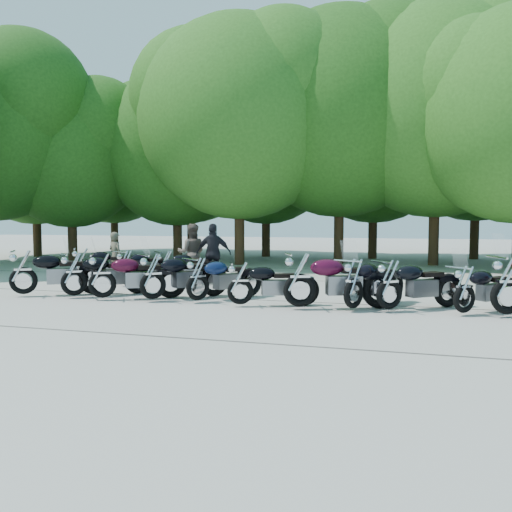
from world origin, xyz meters
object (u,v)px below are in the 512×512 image
(motorcycle_0, at_px, (23,270))
(motorcycle_11, at_px, (82,263))
(motorcycle_7, at_px, (354,282))
(motorcycle_4, at_px, (198,277))
(motorcycle_1, at_px, (74,272))
(rider_0, at_px, (116,256))
(motorcycle_8, at_px, (389,283))
(rider_2, at_px, (214,254))
(motorcycle_5, at_px, (240,281))
(rider_1, at_px, (192,253))
(motorcycle_3, at_px, (153,275))
(motorcycle_13, at_px, (166,267))
(motorcycle_12, at_px, (125,266))
(motorcycle_6, at_px, (300,278))
(motorcycle_9, at_px, (464,287))
(motorcycle_10, at_px, (508,283))
(motorcycle_2, at_px, (102,274))

(motorcycle_0, xyz_separation_m, motorcycle_11, (-0.16, 2.87, -0.05))
(motorcycle_7, relative_size, motorcycle_11, 1.03)
(motorcycle_0, height_order, motorcycle_4, motorcycle_0)
(motorcycle_1, xyz_separation_m, rider_0, (-1.09, 3.85, 0.14))
(motorcycle_8, relative_size, rider_2, 1.22)
(motorcycle_4, height_order, motorcycle_8, motorcycle_8)
(motorcycle_5, xyz_separation_m, rider_1, (-2.98, 4.21, 0.34))
(motorcycle_3, bearing_deg, motorcycle_11, 5.36)
(motorcycle_1, xyz_separation_m, motorcycle_13, (1.30, 2.63, -0.05))
(motorcycle_12, height_order, rider_1, rider_1)
(motorcycle_7, xyz_separation_m, motorcycle_11, (-8.63, 2.73, -0.02))
(motorcycle_6, height_order, motorcycle_8, motorcycle_6)
(motorcycle_4, bearing_deg, motorcycle_1, 37.99)
(motorcycle_7, bearing_deg, motorcycle_4, 26.05)
(motorcycle_9, relative_size, rider_1, 1.13)
(motorcycle_8, height_order, motorcycle_10, motorcycle_10)
(motorcycle_4, relative_size, motorcycle_7, 0.95)
(motorcycle_6, distance_m, motorcycle_13, 5.37)
(motorcycle_0, distance_m, rider_2, 5.52)
(motorcycle_0, bearing_deg, motorcycle_7, -120.65)
(motorcycle_2, bearing_deg, rider_0, -2.31)
(motorcycle_10, bearing_deg, motorcycle_0, 70.15)
(motorcycle_3, height_order, rider_2, rider_2)
(motorcycle_10, relative_size, rider_0, 1.61)
(motorcycle_0, xyz_separation_m, motorcycle_1, (1.41, 0.16, -0.03))
(motorcycle_8, xyz_separation_m, rider_1, (-6.30, 3.97, 0.29))
(motorcycle_3, xyz_separation_m, rider_2, (0.12, 3.90, 0.27))
(motorcycle_2, xyz_separation_m, rider_0, (-1.99, 3.99, 0.13))
(rider_0, height_order, rider_1, rider_1)
(motorcycle_6, xyz_separation_m, rider_2, (-3.56, 4.05, 0.21))
(motorcycle_0, height_order, motorcycle_8, motorcycle_0)
(motorcycle_4, relative_size, motorcycle_8, 0.96)
(motorcycle_3, distance_m, motorcycle_10, 7.96)
(motorcycle_5, height_order, motorcycle_11, motorcycle_11)
(motorcycle_7, distance_m, motorcycle_13, 6.35)
(motorcycle_0, height_order, motorcycle_9, motorcycle_0)
(rider_0, bearing_deg, motorcycle_8, 179.91)
(motorcycle_7, relative_size, motorcycle_9, 1.10)
(motorcycle_4, relative_size, rider_0, 1.38)
(motorcycle_5, xyz_separation_m, motorcycle_9, (4.84, 0.23, 0.00))
(rider_0, bearing_deg, motorcycle_13, 175.62)
(motorcycle_7, bearing_deg, motorcycle_9, -148.81)
(rider_2, bearing_deg, motorcycle_0, 33.46)
(motorcycle_2, bearing_deg, motorcycle_3, -112.67)
(motorcycle_4, distance_m, rider_1, 4.33)
(motorcycle_10, bearing_deg, rider_0, 50.45)
(motorcycle_0, bearing_deg, motorcycle_4, -117.96)
(motorcycle_11, height_order, rider_1, rider_1)
(motorcycle_5, bearing_deg, motorcycle_0, 67.68)
(motorcycle_7, height_order, motorcycle_10, motorcycle_10)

